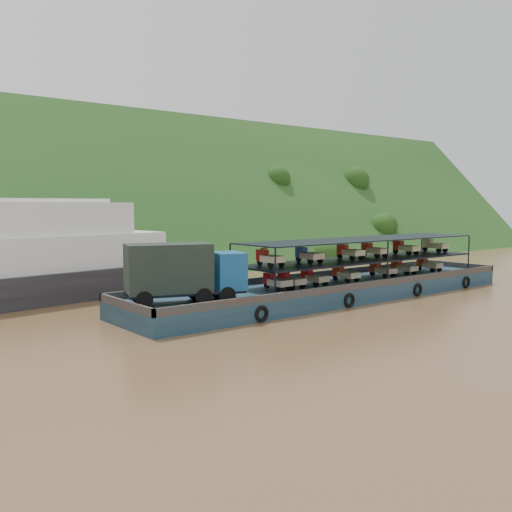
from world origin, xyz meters
TOP-DOWN VIEW (x-y plane):
  - ground at (0.00, 0.00)m, footprint 160.00×160.00m
  - hillside at (0.00, 36.00)m, footprint 140.00×39.60m
  - cargo_barge at (0.17, -1.87)m, footprint 35.00×7.18m

SIDE VIEW (x-z plane):
  - ground at x=0.00m, z-range 0.00..0.00m
  - hillside at x=0.00m, z-range -19.80..19.80m
  - cargo_barge at x=0.17m, z-range -1.23..3.69m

